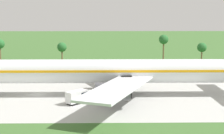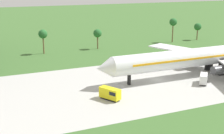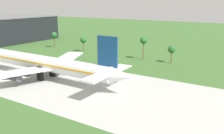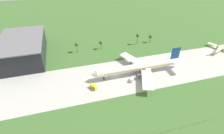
% 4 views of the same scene
% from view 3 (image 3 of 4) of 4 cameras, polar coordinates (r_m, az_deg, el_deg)
% --- Properties ---
extents(ground_plane, '(600.00, 600.00, 0.00)m').
position_cam_3_polar(ground_plane, '(115.14, -21.66, -0.61)').
color(ground_plane, '#3D662D').
extents(taxiway_strip, '(320.00, 44.00, 0.02)m').
position_cam_3_polar(taxiway_strip, '(115.13, -21.66, -0.61)').
color(taxiway_strip, '#B2B2AD').
rests_on(taxiway_strip, ground_plane).
extents(jet_airliner, '(77.38, 54.37, 18.21)m').
position_cam_3_polar(jet_airliner, '(98.38, -15.58, 0.88)').
color(jet_airliner, white).
rests_on(jet_airliner, ground_plane).
extents(baggage_tug, '(4.82, 5.04, 2.84)m').
position_cam_3_polar(baggage_tug, '(102.00, -22.10, -1.67)').
color(baggage_tug, black).
rests_on(baggage_tug, ground_plane).
extents(terminal_building, '(36.72, 61.20, 17.97)m').
position_cam_3_polar(terminal_building, '(199.59, -22.11, 8.10)').
color(terminal_building, black).
rests_on(terminal_building, ground_plane).
extents(palm_tree_row, '(80.11, 3.60, 11.47)m').
position_cam_3_polar(palm_tree_row, '(136.52, -0.97, 5.97)').
color(palm_tree_row, brown).
rests_on(palm_tree_row, ground_plane).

